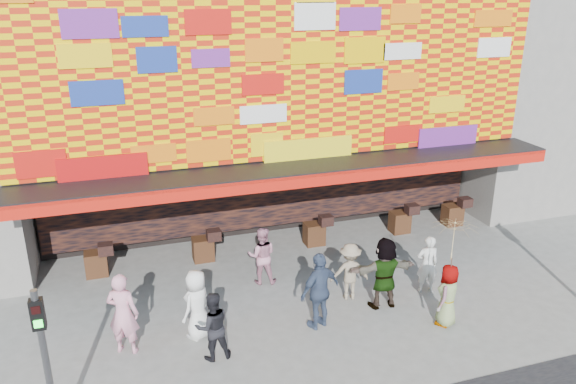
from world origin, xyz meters
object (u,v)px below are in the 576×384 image
object	(u,v)px
ped_b	(123,314)
ped_g	(448,295)
ped_d	(350,271)
ped_f	(384,273)
signal_left	(44,349)
ped_h	(427,264)
ped_e	(320,291)
ped_i	(262,256)
parasol	(454,241)
ped_a	(197,304)
ped_c	(213,326)

from	to	relation	value
ped_b	ped_g	bearing A→B (deg)	-164.88
ped_d	ped_f	size ratio (longest dim) A/B	0.82
signal_left	ped_h	xyz separation A→B (m)	(8.99, 2.47, -1.07)
ped_e	ped_i	size ratio (longest dim) A/B	1.19
ped_d	parasol	bearing A→B (deg)	144.44
ped_g	ped_h	xyz separation A→B (m)	(0.35, 1.50, 0.02)
ped_i	ped_e	bearing A→B (deg)	122.92
ped_f	ped_a	bearing A→B (deg)	1.96
ped_f	ped_c	bearing A→B (deg)	13.37
ped_i	signal_left	bearing A→B (deg)	57.13
ped_d	ped_i	size ratio (longest dim) A/B	0.95
parasol	ped_a	bearing A→B (deg)	166.93
ped_b	ped_e	distance (m)	4.43
ped_a	ped_b	xyz separation A→B (m)	(-1.62, -0.08, 0.12)
ped_e	ped_h	xyz separation A→B (m)	(3.27, 0.66, -0.16)
signal_left	ped_d	size ratio (longest dim) A/B	1.96
ped_a	ped_e	size ratio (longest dim) A/B	0.87
signal_left	ped_d	bearing A→B (deg)	21.90
ped_b	ped_c	xyz separation A→B (m)	(1.80, -0.82, -0.17)
ped_b	ped_d	xyz separation A→B (m)	(5.62, 0.56, -0.19)
ped_c	ped_e	bearing A→B (deg)	-173.07
ped_a	ped_e	world-z (taller)	ped_e
ped_a	ped_d	xyz separation A→B (m)	(4.00, 0.48, -0.07)
ped_e	ped_i	xyz separation A→B (m)	(-0.72, 2.46, -0.15)
ped_a	ped_h	size ratio (longest dim) A/B	1.05
ped_a	ped_i	size ratio (longest dim) A/B	1.04
ped_c	ped_i	bearing A→B (deg)	-125.50
parasol	ped_f	bearing A→B (deg)	131.92
ped_c	ped_e	distance (m)	2.66
ped_g	ped_a	bearing A→B (deg)	-52.39
parasol	ped_e	bearing A→B (deg)	163.97
ped_h	ped_a	bearing A→B (deg)	12.21
ped_f	parasol	size ratio (longest dim) A/B	0.96
ped_g	ped_h	size ratio (longest dim) A/B	0.97
signal_left	ped_a	size ratio (longest dim) A/B	1.79
ped_a	ped_b	size ratio (longest dim) A/B	0.87
ped_e	parasol	size ratio (longest dim) A/B	0.99
ped_c	ped_h	bearing A→B (deg)	-171.77
ped_g	ped_i	distance (m)	4.92
ped_g	ped_b	bearing A→B (deg)	-48.96
signal_left	ped_a	xyz separation A→B (m)	(2.92, 2.30, -1.02)
ped_d	ped_i	xyz separation A→B (m)	(-1.92, 1.49, 0.04)
ped_e	ped_g	xyz separation A→B (m)	(2.92, -0.84, -0.18)
ped_c	ped_f	distance (m)	4.54
signal_left	ped_h	distance (m)	9.38
signal_left	ped_i	size ratio (longest dim) A/B	1.86
ped_i	ped_b	bearing A→B (deg)	45.69
ped_b	ped_a	bearing A→B (deg)	-152.36
ped_e	ped_a	bearing A→B (deg)	-31.00
ped_c	ped_f	size ratio (longest dim) A/B	0.84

